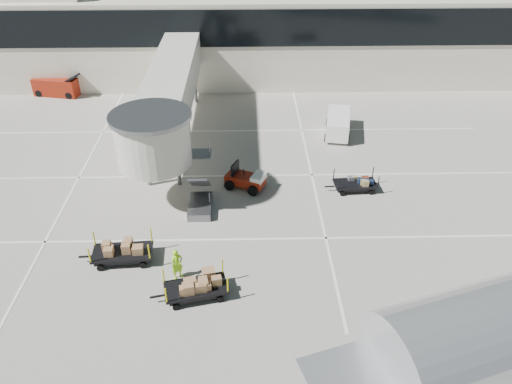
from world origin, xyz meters
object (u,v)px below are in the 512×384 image
ground_worker (177,264)px  belt_loader (57,86)px  baggage_tug (246,180)px  box_cart_far (123,252)px  box_cart_near (195,287)px  minivan (338,122)px  suitcase_cart (354,184)px

ground_worker → belt_loader: 28.61m
baggage_tug → box_cart_far: 9.76m
ground_worker → belt_loader: size_ratio=0.38×
baggage_tug → belt_loader: bearing=161.1°
baggage_tug → box_cart_far: bearing=-108.3°
baggage_tug → box_cart_far: baggage_tug is taller
baggage_tug → belt_loader: 23.98m
box_cart_near → ground_worker: (-1.02, 1.37, 0.29)m
box_cart_far → minivan: 20.51m
minivan → belt_loader: size_ratio=0.97×
minivan → suitcase_cart: bearing=-81.3°
ground_worker → minivan: 19.71m
box_cart_far → minivan: bearing=43.0°
baggage_tug → minivan: baggage_tug is taller
box_cart_near → suitcase_cart: bearing=32.0°
suitcase_cart → box_cart_near: box_cart_near is taller
ground_worker → suitcase_cart: bearing=3.3°
box_cart_far → minivan: minivan is taller
belt_loader → ground_worker: bearing=-49.4°
box_cart_far → ground_worker: 3.38m
baggage_tug → box_cart_near: baggage_tug is taller
baggage_tug → box_cart_far: (-6.64, -7.15, -0.03)m
baggage_tug → box_cart_near: 10.24m
box_cart_far → ground_worker: (3.06, -1.40, 0.30)m
ground_worker → minivan: (10.86, 16.45, 0.08)m
box_cart_near → minivan: (9.84, 17.82, 0.37)m
box_cart_far → belt_loader: (-10.77, 23.64, 0.22)m
suitcase_cart → box_cart_far: 15.19m
suitcase_cart → belt_loader: belt_loader is taller
box_cart_far → suitcase_cart: bearing=21.7°
suitcase_cart → minivan: size_ratio=0.76×
box_cart_far → ground_worker: bearing=-28.8°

